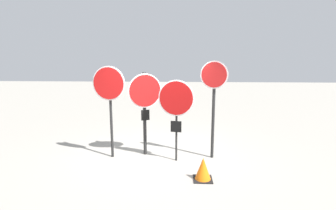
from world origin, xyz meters
TOP-DOWN VIEW (x-y plane):
  - ground_plane at (0.00, 0.00)m, footprint 40.00×40.00m
  - stop_sign_0 at (-1.22, -0.06)m, footprint 0.84×0.19m
  - stop_sign_1 at (-0.36, 0.17)m, footprint 0.81×0.37m
  - stop_sign_2 at (0.45, -0.23)m, footprint 0.87×0.20m
  - stop_sign_3 at (1.38, 0.03)m, footprint 0.66×0.22m
  - traffic_cone_0 at (1.05, -1.20)m, footprint 0.40×0.40m

SIDE VIEW (x-z plane):
  - ground_plane at x=0.00m, z-range 0.00..0.00m
  - traffic_cone_0 at x=1.05m, z-range 0.00..0.49m
  - stop_sign_2 at x=0.45m, z-range 0.47..2.52m
  - stop_sign_1 at x=-0.36m, z-range 0.41..2.61m
  - stop_sign_0 at x=-1.22m, z-range 0.57..2.93m
  - stop_sign_3 at x=1.38m, z-range 0.51..3.00m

